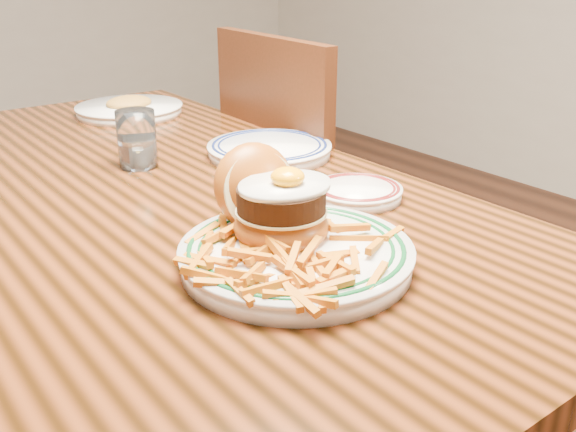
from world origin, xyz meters
TOP-DOWN VIEW (x-y plane):
  - table at (0.00, 0.00)m, footprint 0.85×1.60m
  - chair_right at (0.55, 0.20)m, footprint 0.47×0.47m
  - main_plate at (0.01, -0.40)m, footprint 0.32×0.33m
  - side_plate at (0.26, -0.28)m, footprint 0.16×0.16m
  - rear_plate at (0.28, 0.02)m, footprint 0.26×0.26m
  - water_glass at (0.03, 0.12)m, footprint 0.08×0.08m
  - far_plate at (0.21, 0.55)m, footprint 0.28×0.28m

SIDE VIEW (x-z plane):
  - chair_right at x=0.55m, z-range 0.03..1.00m
  - table at x=0.00m, z-range 0.29..1.04m
  - side_plate at x=0.26m, z-range 0.75..0.78m
  - rear_plate at x=0.28m, z-range 0.75..0.78m
  - far_plate at x=0.21m, z-range 0.74..0.79m
  - main_plate at x=0.01m, z-range 0.72..0.87m
  - water_glass at x=0.03m, z-range 0.74..0.86m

